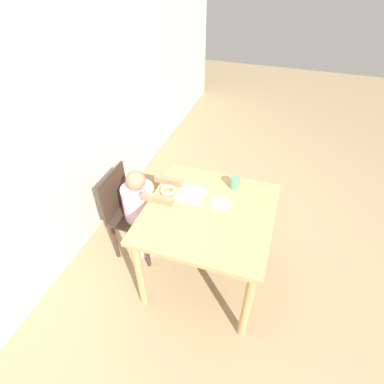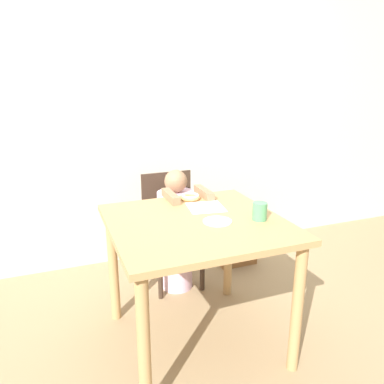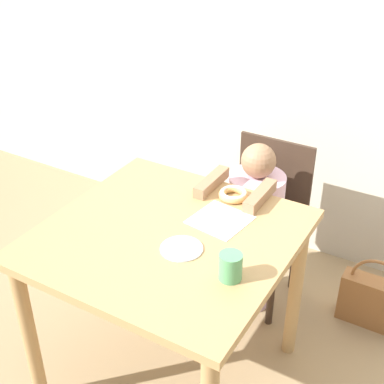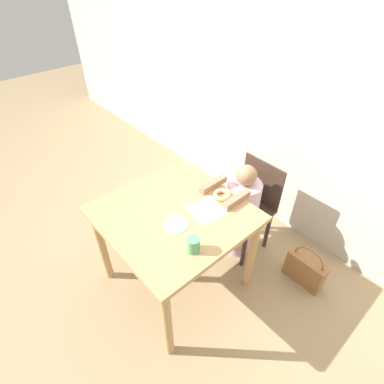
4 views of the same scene
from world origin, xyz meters
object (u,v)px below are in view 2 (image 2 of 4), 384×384
Objects in this scene: chair at (172,227)px; child_figure at (177,232)px; donut at (190,197)px; cup at (260,211)px; handbag at (238,249)px.

chair is 0.11m from child_figure.
cup is at bearing -64.72° from donut.
handbag is (0.59, 0.41, -0.65)m from donut.
chair is 2.16× the size of handbag.
chair is 0.93× the size of child_figure.
child_figure is 2.33× the size of handbag.
child_figure reaches higher than cup.
chair is 0.51m from donut.
donut is at bearing -88.42° from child_figure.
child_figure is at bearing 107.41° from cup.
handbag is (0.60, 0.15, -0.30)m from child_figure.
chair is 6.72× the size of donut.
child_figure is (0.00, -0.11, 0.00)m from chair.
handbag is at bearing 3.80° from chair.
cup is (0.23, -0.85, 0.38)m from chair.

